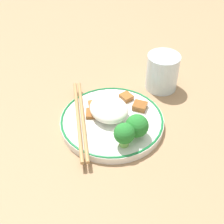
% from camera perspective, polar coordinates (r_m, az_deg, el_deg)
% --- Properties ---
extents(ground_plane, '(3.00, 3.00, 0.00)m').
position_cam_1_polar(ground_plane, '(0.68, 0.00, -2.30)').
color(ground_plane, '#9E7A56').
extents(plate, '(0.22, 0.22, 0.02)m').
position_cam_1_polar(plate, '(0.67, 0.00, -1.68)').
color(plate, white).
rests_on(plate, ground_plane).
extents(rice_mound, '(0.09, 0.08, 0.04)m').
position_cam_1_polar(rice_mound, '(0.67, -0.90, 0.47)').
color(rice_mound, white).
rests_on(rice_mound, plate).
extents(broccoli_back_left, '(0.04, 0.04, 0.05)m').
position_cam_1_polar(broccoli_back_left, '(0.60, 2.26, -4.05)').
color(broccoli_back_left, '#7FB756').
rests_on(broccoli_back_left, plate).
extents(broccoli_back_center, '(0.05, 0.05, 0.05)m').
position_cam_1_polar(broccoli_back_center, '(0.62, 4.59, -2.55)').
color(broccoli_back_center, '#7FB756').
rests_on(broccoli_back_center, plate).
extents(meat_near_front, '(0.03, 0.03, 0.01)m').
position_cam_1_polar(meat_near_front, '(0.70, -3.13, 1.51)').
color(meat_near_front, '#995B28').
rests_on(meat_near_front, plate).
extents(meat_near_left, '(0.03, 0.03, 0.01)m').
position_cam_1_polar(meat_near_left, '(0.72, 2.63, 2.77)').
color(meat_near_left, '#995B28').
rests_on(meat_near_left, plate).
extents(meat_near_right, '(0.04, 0.04, 0.01)m').
position_cam_1_polar(meat_near_right, '(0.69, 5.30, 0.90)').
color(meat_near_right, brown).
rests_on(meat_near_right, plate).
extents(meat_near_back, '(0.04, 0.04, 0.01)m').
position_cam_1_polar(meat_near_back, '(0.68, -3.49, -0.25)').
color(meat_near_back, brown).
rests_on(meat_near_back, plate).
extents(chopsticks, '(0.24, 0.11, 0.01)m').
position_cam_1_polar(chopsticks, '(0.67, -5.79, -1.13)').
color(chopsticks, '#AD8451').
rests_on(chopsticks, plate).
extents(drinking_glass, '(0.08, 0.08, 0.09)m').
position_cam_1_polar(drinking_glass, '(0.77, 9.18, 7.23)').
color(drinking_glass, silver).
rests_on(drinking_glass, ground_plane).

